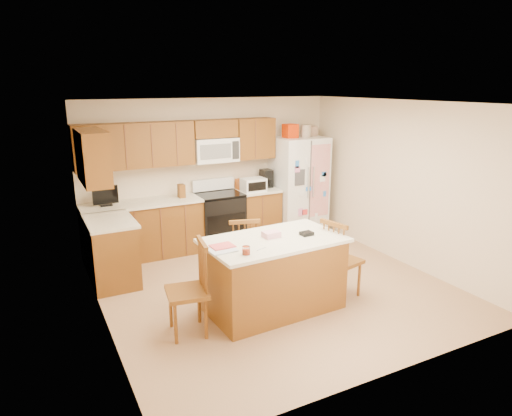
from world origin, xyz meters
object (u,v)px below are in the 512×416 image
refrigerator (299,185)px  windsor_chair_left (189,291)px  windsor_chair_right (340,260)px  stove (219,218)px  windsor_chair_back (243,254)px  island (273,274)px

refrigerator → windsor_chair_left: size_ratio=1.89×
windsor_chair_right → stove: bearing=103.8°
stove → windsor_chair_left: stove is taller
stove → windsor_chair_back: (-0.37, -1.73, 0.00)m
windsor_chair_back → island: bearing=-86.3°
stove → island: 2.51m
refrigerator → windsor_chair_left: (-3.00, -2.50, -0.41)m
island → windsor_chair_right: 0.96m
refrigerator → windsor_chair_back: refrigerator is taller
island → windsor_chair_right: (0.95, -0.08, 0.03)m
island → windsor_chair_back: (-0.05, 0.76, 0.01)m
refrigerator → windsor_chair_right: size_ratio=1.94×
refrigerator → windsor_chair_back: bearing=-139.3°
windsor_chair_left → stove: bearing=60.9°
windsor_chair_right → windsor_chair_left: bearing=179.7°
windsor_chair_back → stove: bearing=78.0°
island → windsor_chair_back: 0.76m
refrigerator → island: refrigerator is taller
refrigerator → windsor_chair_left: bearing=-140.2°
stove → windsor_chair_back: stove is taller
island → windsor_chair_left: size_ratio=1.61×
windsor_chair_left → windsor_chair_back: bearing=38.2°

